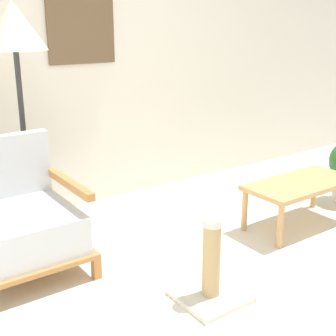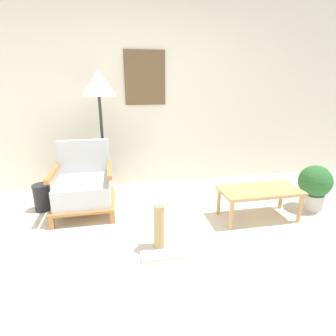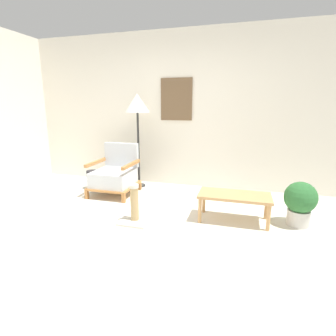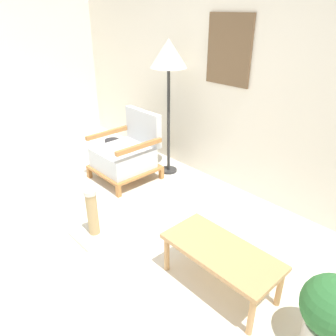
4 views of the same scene
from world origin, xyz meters
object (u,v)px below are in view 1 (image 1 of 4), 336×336
at_px(floor_lamp, 14,34).
at_px(armchair, 21,222).
at_px(scratching_post, 211,274).
at_px(coffee_table, 301,187).

bearing_deg(floor_lamp, armchair, -114.42).
distance_m(armchair, floor_lamp, 1.24).
xyz_separation_m(floor_lamp, scratching_post, (0.52, -1.44, -1.28)).
distance_m(floor_lamp, coffee_table, 2.31).
xyz_separation_m(armchair, scratching_post, (0.75, -0.94, -0.17)).
bearing_deg(armchair, scratching_post, -51.47).
relative_size(armchair, floor_lamp, 0.50).
bearing_deg(armchair, floor_lamp, 65.58).
height_order(armchair, floor_lamp, floor_lamp).
relative_size(floor_lamp, scratching_post, 3.33).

